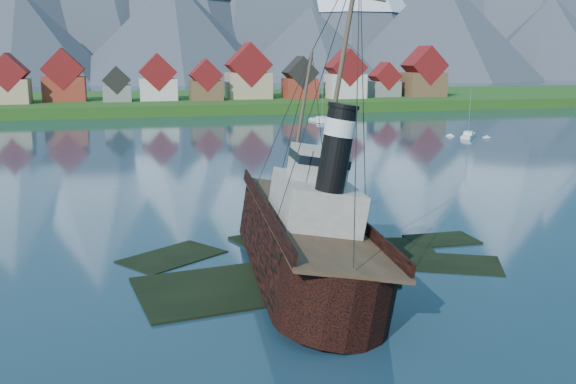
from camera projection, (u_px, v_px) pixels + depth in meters
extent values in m
plane|color=#162F3F|center=(296.00, 271.00, 49.54)|extent=(1400.00, 1400.00, 0.00)
cube|color=black|center=(263.00, 288.00, 46.99)|extent=(19.08, 11.42, 1.00)
cube|color=black|center=(351.00, 255.00, 54.86)|extent=(15.15, 9.76, 1.00)
cube|color=black|center=(292.00, 241.00, 58.61)|extent=(11.45, 9.06, 1.00)
cube|color=black|center=(443.00, 268.00, 51.57)|extent=(10.27, 8.34, 1.00)
cube|color=black|center=(172.00, 262.00, 53.14)|extent=(9.42, 8.68, 1.00)
cube|color=black|center=(442.00, 244.00, 57.97)|extent=(6.00, 4.00, 1.00)
cube|color=#1E4714|center=(162.00, 106.00, 210.63)|extent=(600.00, 80.00, 3.20)
cube|color=#3F3D38|center=(171.00, 116.00, 174.62)|extent=(600.00, 2.50, 2.00)
cube|color=tan|center=(10.00, 91.00, 179.97)|extent=(10.50, 9.00, 6.80)
cube|color=maroon|center=(9.00, 72.00, 178.86)|extent=(10.69, 9.18, 10.69)
cube|color=maroon|center=(65.00, 89.00, 188.99)|extent=(12.00, 8.50, 7.20)
cube|color=maroon|center=(63.00, 69.00, 187.78)|extent=(12.22, 8.67, 12.22)
cube|color=slate|center=(117.00, 93.00, 188.12)|extent=(8.00, 7.00, 4.80)
cube|color=black|center=(116.00, 80.00, 187.32)|extent=(8.15, 7.14, 8.15)
cube|color=beige|center=(158.00, 89.00, 193.69)|extent=(11.00, 9.50, 6.40)
cube|color=maroon|center=(157.00, 72.00, 192.61)|extent=(11.20, 9.69, 11.20)
cube|color=brown|center=(206.00, 90.00, 193.34)|extent=(9.50, 8.00, 5.80)
cube|color=maroon|center=(206.00, 75.00, 192.37)|extent=(9.67, 8.16, 9.67)
cube|color=tan|center=(248.00, 86.00, 201.23)|extent=(13.50, 10.00, 8.00)
cube|color=maroon|center=(248.00, 65.00, 199.88)|extent=(13.75, 10.20, 13.75)
cube|color=maroon|center=(300.00, 88.00, 202.43)|extent=(10.00, 8.50, 6.20)
cube|color=black|center=(300.00, 72.00, 201.41)|extent=(10.18, 8.67, 10.18)
cube|color=beige|center=(345.00, 86.00, 202.83)|extent=(11.50, 9.00, 7.50)
cube|color=maroon|center=(346.00, 67.00, 201.61)|extent=(11.71, 9.18, 11.71)
cube|color=slate|center=(384.00, 89.00, 210.50)|extent=(9.00, 7.50, 5.00)
cube|color=maroon|center=(385.00, 76.00, 209.64)|extent=(9.16, 7.65, 9.16)
cube|color=brown|center=(423.00, 84.00, 211.45)|extent=(12.50, 10.00, 7.80)
cube|color=maroon|center=(424.00, 65.00, 210.16)|extent=(12.73, 10.20, 12.73)
cone|color=#2D333D|center=(20.00, 37.00, 381.40)|extent=(120.00, 120.00, 58.00)
cone|color=#2D333D|center=(174.00, 31.00, 397.54)|extent=(136.00, 136.00, 66.00)
cone|color=#2D333D|center=(311.00, 45.00, 424.72)|extent=(110.00, 110.00, 50.00)
cone|color=#2D333D|center=(438.00, 27.00, 440.98)|extent=(150.00, 150.00, 75.00)
cone|color=#2D333D|center=(550.00, 39.00, 465.21)|extent=(124.00, 124.00, 60.00)
cube|color=black|center=(298.00, 246.00, 48.42)|extent=(7.14, 20.55, 4.28)
cone|color=black|center=(262.00, 206.00, 61.06)|extent=(7.14, 7.14, 7.14)
cylinder|color=black|center=(343.00, 293.00, 38.68)|extent=(7.14, 7.14, 4.28)
cube|color=#4C3826|center=(298.00, 217.00, 47.95)|extent=(6.99, 27.12, 0.25)
cube|color=black|center=(253.00, 214.00, 47.03)|extent=(0.20, 26.26, 0.92)
cube|color=black|center=(342.00, 208.00, 48.68)|extent=(0.20, 26.26, 0.92)
cube|color=#ADA89E|center=(304.00, 201.00, 46.18)|extent=(5.30, 8.67, 3.06)
cube|color=#ADA89E|center=(300.00, 163.00, 46.59)|extent=(3.67, 4.08, 2.24)
cylinder|color=black|center=(318.00, 147.00, 42.08)|extent=(1.94, 1.94, 5.71)
cylinder|color=silver|center=(318.00, 126.00, 41.78)|extent=(2.04, 2.04, 1.12)
cylinder|color=#473828|center=(274.00, 123.00, 54.38)|extent=(0.29, 0.29, 12.23)
cylinder|color=#473828|center=(309.00, 54.00, 43.04)|extent=(0.33, 0.33, 13.25)
cube|color=silver|center=(468.00, 137.00, 130.28)|extent=(6.08, 6.99, 1.05)
cube|color=silver|center=(468.00, 133.00, 130.11)|extent=(2.58, 2.65, 0.61)
cylinder|color=gray|center=(470.00, 112.00, 129.22)|extent=(0.12, 0.12, 9.11)
cube|color=silver|center=(322.00, 121.00, 161.15)|extent=(4.93, 9.30, 1.08)
cube|color=silver|center=(322.00, 118.00, 160.97)|extent=(2.67, 3.02, 0.63)
cylinder|color=gray|center=(322.00, 100.00, 160.05)|extent=(0.13, 0.13, 9.40)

